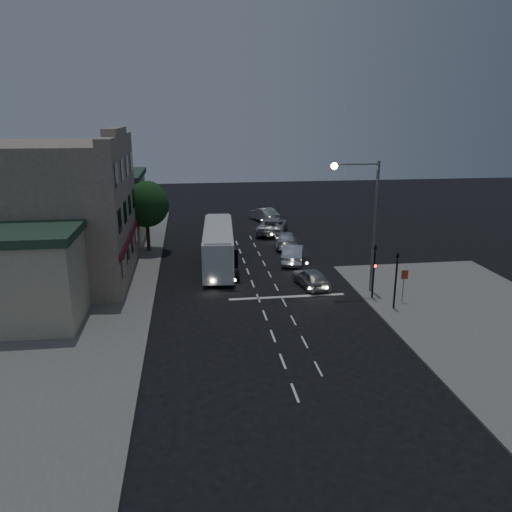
{
  "coord_description": "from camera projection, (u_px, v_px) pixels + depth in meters",
  "views": [
    {
      "loc": [
        -4.4,
        -29.46,
        12.18
      ],
      "look_at": [
        0.21,
        4.73,
        2.2
      ],
      "focal_mm": 35.0,
      "sensor_mm": 36.0,
      "label": 1
    }
  ],
  "objects": [
    {
      "name": "low_building_south",
      "position": [
        16.0,
        277.0,
        28.82
      ],
      "size": [
        7.4,
        5.4,
        5.7
      ],
      "color": "#B4A98A",
      "rests_on": "sidewalk_far"
    },
    {
      "name": "regulatory_sign",
      "position": [
        404.0,
        281.0,
        32.53
      ],
      "size": [
        0.45,
        0.12,
        2.2
      ],
      "color": "slate",
      "rests_on": "sidewalk_near"
    },
    {
      "name": "car_sedan_a",
      "position": [
        293.0,
        253.0,
        41.78
      ],
      "size": [
        2.79,
        4.98,
        1.55
      ],
      "primitive_type": "imported",
      "rotation": [
        0.0,
        0.0,
        2.88
      ],
      "color": "silver",
      "rests_on": "ground"
    },
    {
      "name": "traffic_signal_side",
      "position": [
        396.0,
        274.0,
        31.25
      ],
      "size": [
        0.18,
        0.15,
        4.1
      ],
      "color": "black",
      "rests_on": "sidewalk_near"
    },
    {
      "name": "car_sedan_c",
      "position": [
        272.0,
        226.0,
        51.77
      ],
      "size": [
        4.34,
        6.51,
        1.66
      ],
      "primitive_type": "imported",
      "rotation": [
        0.0,
        0.0,
        2.85
      ],
      "color": "silver",
      "rests_on": "ground"
    },
    {
      "name": "street_tree",
      "position": [
        146.0,
        203.0,
        44.0
      ],
      "size": [
        4.0,
        4.0,
        6.2
      ],
      "color": "black",
      "rests_on": "sidewalk_far"
    },
    {
      "name": "streetlight",
      "position": [
        366.0,
        212.0,
        33.44
      ],
      "size": [
        3.32,
        0.44,
        9.0
      ],
      "color": "slate",
      "rests_on": "sidewalk_near"
    },
    {
      "name": "low_building_north",
      "position": [
        95.0,
        206.0,
        48.36
      ],
      "size": [
        9.4,
        9.4,
        6.5
      ],
      "color": "#B4A98A",
      "rests_on": "sidewalk_far"
    },
    {
      "name": "car_extra",
      "position": [
        264.0,
        214.0,
        57.67
      ],
      "size": [
        3.15,
        5.05,
        1.57
      ],
      "primitive_type": "imported",
      "rotation": [
        0.0,
        0.0,
        3.48
      ],
      "color": "silver",
      "rests_on": "ground"
    },
    {
      "name": "tour_bus",
      "position": [
        218.0,
        245.0,
        40.26
      ],
      "size": [
        2.99,
        11.08,
        3.37
      ],
      "rotation": [
        0.0,
        0.0,
        -0.07
      ],
      "color": "silver",
      "rests_on": "ground"
    },
    {
      "name": "car_suv",
      "position": [
        311.0,
        278.0,
        35.95
      ],
      "size": [
        2.3,
        4.26,
        1.38
      ],
      "primitive_type": "imported",
      "rotation": [
        0.0,
        0.0,
        3.31
      ],
      "color": "#A6A6AA",
      "rests_on": "ground"
    },
    {
      "name": "sidewalk_near",
      "position": [
        487.0,
        322.0,
        29.85
      ],
      "size": [
        12.0,
        24.0,
        0.12
      ],
      "primitive_type": "cube",
      "color": "slate",
      "rests_on": "ground"
    },
    {
      "name": "road_markings",
      "position": [
        274.0,
        291.0,
        35.31
      ],
      "size": [
        8.0,
        30.55,
        0.01
      ],
      "color": "silver",
      "rests_on": "ground"
    },
    {
      "name": "sidewalk_far",
      "position": [
        78.0,
        278.0,
        37.93
      ],
      "size": [
        12.0,
        50.0,
        0.12
      ],
      "primitive_type": "cube",
      "color": "slate",
      "rests_on": "ground"
    },
    {
      "name": "car_sedan_b",
      "position": [
        286.0,
        239.0,
        46.68
      ],
      "size": [
        2.65,
        5.11,
        1.42
      ],
      "primitive_type": "imported",
      "rotation": [
        0.0,
        0.0,
        3.0
      ],
      "color": "silver",
      "rests_on": "ground"
    },
    {
      "name": "traffic_signal_main",
      "position": [
        374.0,
        265.0,
        33.04
      ],
      "size": [
        0.25,
        0.35,
        4.1
      ],
      "color": "black",
      "rests_on": "sidewalk_near"
    },
    {
      "name": "main_building",
      "position": [
        58.0,
        212.0,
        36.39
      ],
      "size": [
        10.12,
        12.0,
        11.0
      ],
      "color": "gray",
      "rests_on": "sidewalk_far"
    },
    {
      "name": "ground",
      "position": [
        263.0,
        309.0,
        32.0
      ],
      "size": [
        120.0,
        120.0,
        0.0
      ],
      "primitive_type": "plane",
      "color": "black"
    }
  ]
}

